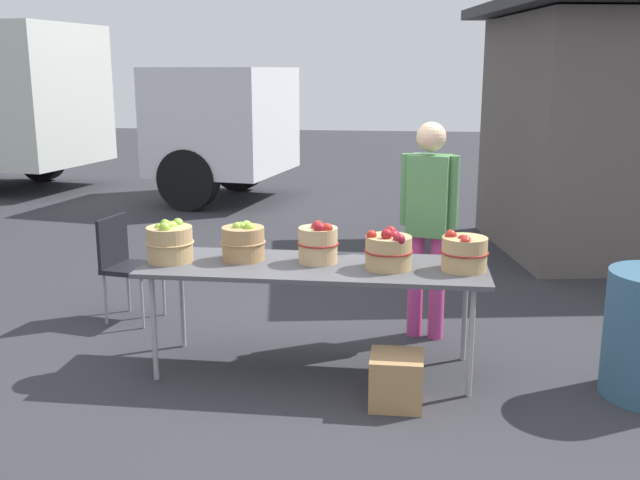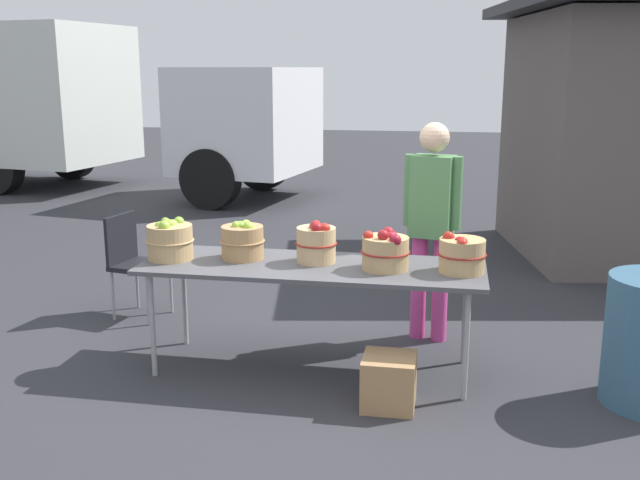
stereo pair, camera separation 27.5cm
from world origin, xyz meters
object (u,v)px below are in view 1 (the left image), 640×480
(market_table, at_px, (314,270))
(apple_basket_green_1, at_px, (243,242))
(apple_basket_green_0, at_px, (170,242))
(produce_crate, at_px, (396,380))
(folding_chair, at_px, (125,260))
(box_truck, at_px, (25,102))
(apple_basket_red_1, at_px, (389,250))
(vendor_adult, at_px, (429,213))
(apple_basket_red_0, at_px, (318,243))
(apple_basket_red_2, at_px, (464,253))

(market_table, height_order, apple_basket_green_1, apple_basket_green_1)
(apple_basket_green_0, height_order, produce_crate, apple_basket_green_0)
(market_table, xyz_separation_m, folding_chair, (-1.68, 0.85, -0.20))
(apple_basket_green_0, height_order, box_truck, box_truck)
(apple_basket_green_0, bearing_deg, box_truck, 124.42)
(apple_basket_green_0, height_order, apple_basket_red_1, apple_basket_green_0)
(vendor_adult, bearing_deg, folding_chair, 11.25)
(folding_chair, bearing_deg, apple_basket_red_1, -101.36)
(vendor_adult, bearing_deg, apple_basket_green_0, 37.45)
(apple_basket_green_0, relative_size, apple_basket_red_0, 1.13)
(apple_basket_red_0, relative_size, vendor_adult, 0.18)
(market_table, relative_size, produce_crate, 7.12)
(vendor_adult, xyz_separation_m, folding_chair, (-2.44, 0.10, -0.47))
(apple_basket_green_0, distance_m, box_truck, 8.62)
(apple_basket_red_1, xyz_separation_m, vendor_adult, (0.27, 0.77, 0.10))
(apple_basket_red_1, height_order, box_truck, box_truck)
(apple_basket_green_1, bearing_deg, vendor_adult, 27.93)
(apple_basket_red_0, distance_m, apple_basket_red_1, 0.49)
(apple_basket_red_0, xyz_separation_m, apple_basket_red_1, (0.48, -0.09, -0.01))
(apple_basket_red_1, relative_size, apple_basket_red_2, 1.03)
(apple_basket_red_0, bearing_deg, box_truck, 129.97)
(vendor_adult, bearing_deg, apple_basket_red_0, 55.92)
(apple_basket_green_1, distance_m, apple_basket_red_2, 1.48)
(market_table, xyz_separation_m, apple_basket_green_1, (-0.50, 0.07, 0.16))
(folding_chair, bearing_deg, vendor_adult, -81.85)
(apple_basket_red_2, distance_m, box_truck, 9.85)
(market_table, relative_size, vendor_adult, 1.39)
(market_table, xyz_separation_m, box_truck, (-5.85, 7.06, 0.78))
(apple_basket_green_1, relative_size, box_truck, 0.04)
(market_table, relative_size, box_truck, 0.29)
(apple_basket_red_1, bearing_deg, folding_chair, 158.03)
(market_table, height_order, vendor_adult, vendor_adult)
(apple_basket_green_0, distance_m, apple_basket_green_1, 0.50)
(box_truck, height_order, produce_crate, box_truck)
(market_table, height_order, box_truck, box_truck)
(apple_basket_green_1, height_order, box_truck, box_truck)
(apple_basket_green_1, bearing_deg, box_truck, 127.41)
(apple_basket_red_0, height_order, folding_chair, apple_basket_red_0)
(market_table, distance_m, apple_basket_red_0, 0.19)
(apple_basket_red_0, relative_size, folding_chair, 0.34)
(apple_basket_red_0, relative_size, apple_basket_red_1, 0.90)
(apple_basket_green_0, height_order, folding_chair, apple_basket_green_0)
(produce_crate, bearing_deg, apple_basket_red_1, 99.72)
(apple_basket_green_1, xyz_separation_m, box_truck, (-5.35, 6.99, 0.62))
(apple_basket_green_1, height_order, apple_basket_red_0, apple_basket_red_0)
(apple_basket_green_1, xyz_separation_m, apple_basket_red_0, (0.52, -0.01, 0.01))
(apple_basket_green_1, bearing_deg, market_table, -8.31)
(apple_basket_green_1, distance_m, produce_crate, 1.40)
(apple_basket_red_0, height_order, vendor_adult, vendor_adult)
(apple_basket_green_0, xyz_separation_m, box_truck, (-4.86, 7.09, 0.61))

